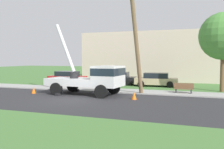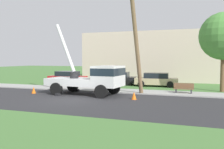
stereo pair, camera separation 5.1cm
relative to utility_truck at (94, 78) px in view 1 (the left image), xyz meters
name	(u,v)px [view 1 (the left image)]	position (x,y,z in m)	size (l,w,h in m)	color
ground_plane	(122,84)	(-0.55, 9.32, -1.41)	(120.00, 120.00, 0.00)	#477538
road_asphalt	(71,100)	(-0.55, -2.68, -1.40)	(80.00, 8.64, 0.01)	#2B2B2D
sidewalk_strip	(101,90)	(-0.55, 2.93, -1.36)	(80.00, 2.57, 0.10)	#9E9E99
utility_truck	(94,78)	(0.00, 0.00, 0.00)	(6.75, 3.21, 5.98)	silver
leaning_utility_pole	(136,37)	(3.20, 0.87, 3.14)	(0.88, 2.79, 8.85)	brown
traffic_cone_ahead	(134,96)	(3.58, -0.99, -1.13)	(0.36, 0.36, 0.56)	orange
traffic_cone_behind	(34,90)	(-5.13, -0.78, -1.13)	(0.36, 0.36, 0.56)	orange
parked_sedan_red	(67,77)	(-6.85, 7.76, -0.70)	(4.43, 2.07, 1.42)	#B21E1E
parked_sedan_black	(117,78)	(-0.90, 8.51, -0.70)	(4.53, 2.25, 1.42)	black
parked_sedan_tan	(156,80)	(3.57, 8.11, -0.70)	(4.52, 2.23, 1.42)	tan
park_bench	(184,89)	(6.69, 2.99, -0.95)	(1.60, 0.45, 0.90)	brown
roadside_tree_near	(223,36)	(9.75, 5.73, 3.42)	(4.14, 4.14, 6.93)	brown
lowrise_building_backdrop	(151,56)	(1.46, 15.98, 1.79)	(18.00, 6.00, 6.40)	beige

